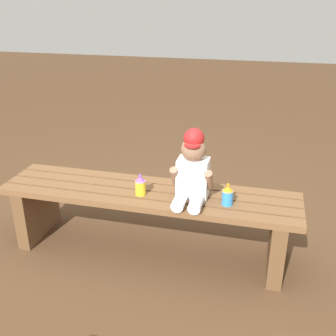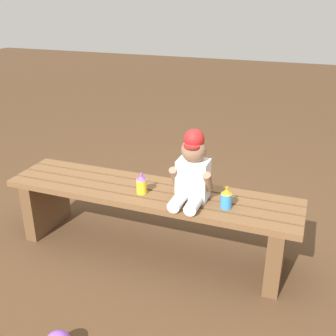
# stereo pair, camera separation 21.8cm
# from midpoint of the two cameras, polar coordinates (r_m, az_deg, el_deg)

# --- Properties ---
(ground_plane) EXTENTS (16.00, 16.00, 0.00)m
(ground_plane) POSITION_cam_midpoint_polar(r_m,az_deg,el_deg) (2.55, -5.16, -11.52)
(ground_plane) COLOR #4C331E
(park_bench) EXTENTS (1.74, 0.40, 0.41)m
(park_bench) POSITION_cam_midpoint_polar(r_m,az_deg,el_deg) (2.40, -5.40, -5.94)
(park_bench) COLOR brown
(park_bench) RESTS_ON ground_plane
(child_figure) EXTENTS (0.23, 0.27, 0.40)m
(child_figure) POSITION_cam_midpoint_polar(r_m,az_deg,el_deg) (2.17, 0.64, -0.27)
(child_figure) COLOR white
(child_figure) RESTS_ON park_bench
(sippy_cup_left) EXTENTS (0.06, 0.06, 0.12)m
(sippy_cup_left) POSITION_cam_midpoint_polar(r_m,az_deg,el_deg) (2.28, -6.67, -2.49)
(sippy_cup_left) COLOR yellow
(sippy_cup_left) RESTS_ON park_bench
(sippy_cup_right) EXTENTS (0.06, 0.06, 0.12)m
(sippy_cup_right) POSITION_cam_midpoint_polar(r_m,az_deg,el_deg) (2.17, 5.62, -3.90)
(sippy_cup_right) COLOR #338CE5
(sippy_cup_right) RESTS_ON park_bench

